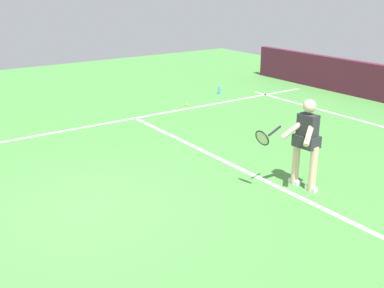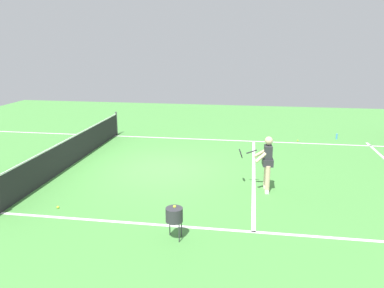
% 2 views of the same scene
% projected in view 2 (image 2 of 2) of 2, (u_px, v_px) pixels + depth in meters
% --- Properties ---
extents(ground_plane, '(26.36, 26.36, 0.00)m').
position_uv_depth(ground_plane, '(161.00, 168.00, 12.55)').
color(ground_plane, '#4C9342').
extents(service_line_marking, '(7.92, 0.10, 0.01)m').
position_uv_depth(service_line_marking, '(254.00, 172.00, 12.09)').
color(service_line_marking, white).
rests_on(service_line_marking, ground).
extents(sideline_left_marking, '(0.10, 18.28, 0.01)m').
position_uv_depth(sideline_left_marking, '(121.00, 222.00, 8.77)').
color(sideline_left_marking, white).
rests_on(sideline_left_marking, ground).
extents(sideline_right_marking, '(0.10, 18.28, 0.01)m').
position_uv_depth(sideline_right_marking, '(182.00, 138.00, 16.32)').
color(sideline_right_marking, white).
rests_on(sideline_right_marking, ground).
extents(court_net, '(8.60, 0.08, 1.02)m').
position_uv_depth(court_net, '(73.00, 150.00, 12.88)').
color(court_net, '#4C4C51').
rests_on(court_net, ground).
extents(tennis_player, '(0.74, 0.97, 1.55)m').
position_uv_depth(tennis_player, '(267.00, 161.00, 10.43)').
color(tennis_player, beige).
rests_on(tennis_player, ground).
extents(tennis_ball_near, '(0.07, 0.07, 0.07)m').
position_uv_depth(tennis_ball_near, '(298.00, 141.00, 15.86)').
color(tennis_ball_near, '#D1E533').
rests_on(tennis_ball_near, ground).
extents(tennis_ball_mid, '(0.07, 0.07, 0.07)m').
position_uv_depth(tennis_ball_mid, '(58.00, 207.00, 9.48)').
color(tennis_ball_mid, '#D1E533').
rests_on(tennis_ball_mid, ground).
extents(ball_hopper, '(0.36, 0.36, 0.74)m').
position_uv_depth(ball_hopper, '(174.00, 215.00, 7.90)').
color(ball_hopper, '#333338').
rests_on(ball_hopper, ground).
extents(water_bottle, '(0.07, 0.07, 0.24)m').
position_uv_depth(water_bottle, '(337.00, 137.00, 16.18)').
color(water_bottle, '#4C9EE5').
rests_on(water_bottle, ground).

